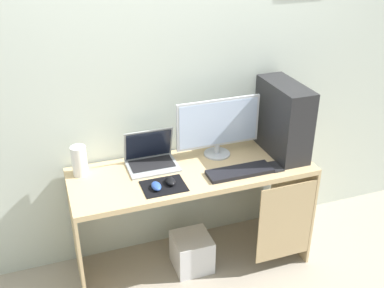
% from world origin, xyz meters
% --- Properties ---
extents(ground_plane, '(8.00, 8.00, 0.00)m').
position_xyz_m(ground_plane, '(0.00, 0.00, 0.00)').
color(ground_plane, '#9E9384').
extents(wall_back, '(4.00, 0.05, 2.60)m').
position_xyz_m(wall_back, '(0.00, 0.32, 1.30)').
color(wall_back, beige).
rests_on(wall_back, ground_plane).
extents(desk, '(1.56, 0.57, 0.76)m').
position_xyz_m(desk, '(0.02, -0.01, 0.61)').
color(desk, tan).
rests_on(desk, ground_plane).
extents(pc_tower, '(0.19, 0.47, 0.49)m').
position_xyz_m(pc_tower, '(0.65, 0.02, 1.01)').
color(pc_tower, '#232326').
rests_on(pc_tower, desk).
extents(monitor, '(0.57, 0.18, 0.40)m').
position_xyz_m(monitor, '(0.22, 0.12, 0.98)').
color(monitor, '#B7BCC6').
rests_on(monitor, desk).
extents(laptop, '(0.32, 0.24, 0.23)m').
position_xyz_m(laptop, '(-0.23, 0.14, 0.81)').
color(laptop, '#9EA3A8').
rests_on(laptop, desk).
extents(speaker, '(0.09, 0.09, 0.19)m').
position_xyz_m(speaker, '(-0.68, 0.17, 0.86)').
color(speaker, white).
rests_on(speaker, desk).
extents(keyboard, '(0.42, 0.14, 0.02)m').
position_xyz_m(keyboard, '(0.27, -0.15, 0.78)').
color(keyboard, black).
rests_on(keyboard, desk).
extents(mousepad, '(0.26, 0.20, 0.00)m').
position_xyz_m(mousepad, '(-0.23, -0.14, 0.77)').
color(mousepad, black).
rests_on(mousepad, desk).
extents(mouse_left, '(0.06, 0.10, 0.03)m').
position_xyz_m(mouse_left, '(-0.18, -0.13, 0.79)').
color(mouse_left, black).
rests_on(mouse_left, mousepad).
extents(mouse_right, '(0.06, 0.10, 0.03)m').
position_xyz_m(mouse_right, '(-0.28, -0.15, 0.79)').
color(mouse_right, '#2D51B2').
rests_on(mouse_right, mousepad).
extents(cell_phone, '(0.07, 0.13, 0.01)m').
position_xyz_m(cell_phone, '(0.51, -0.16, 0.77)').
color(cell_phone, '#232326').
rests_on(cell_phone, desk).
extents(subwoofer, '(0.25, 0.25, 0.25)m').
position_xyz_m(subwoofer, '(-0.02, -0.05, 0.13)').
color(subwoofer, silver).
rests_on(subwoofer, ground_plane).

